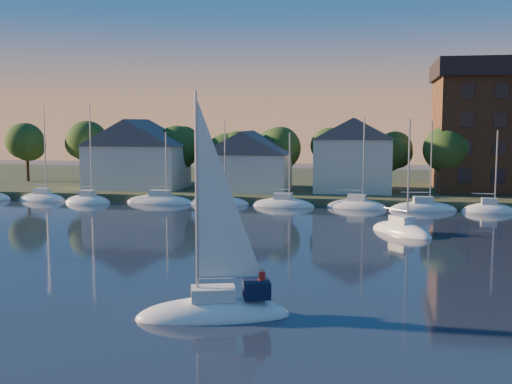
% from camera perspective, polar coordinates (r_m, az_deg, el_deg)
% --- Properties ---
extents(ground, '(260.00, 260.00, 0.00)m').
position_cam_1_polar(ground, '(31.06, -11.23, -13.26)').
color(ground, black).
rests_on(ground, ground).
extents(shoreline_land, '(160.00, 50.00, 2.00)m').
position_cam_1_polar(shoreline_land, '(103.22, 4.51, 0.54)').
color(shoreline_land, '#333F25').
rests_on(shoreline_land, ground).
extents(wooden_dock, '(120.00, 3.00, 1.00)m').
position_cam_1_polar(wooden_dock, '(80.54, 2.72, -1.08)').
color(wooden_dock, brown).
rests_on(wooden_dock, ground).
extents(clubhouse_west, '(13.65, 9.45, 9.64)m').
position_cam_1_polar(clubhouse_west, '(91.42, -10.53, 3.44)').
color(clubhouse_west, beige).
rests_on(clubhouse_west, shoreline_land).
extents(clubhouse_centre, '(11.55, 8.40, 8.08)m').
position_cam_1_polar(clubhouse_centre, '(85.98, -0.76, 2.83)').
color(clubhouse_centre, beige).
rests_on(clubhouse_centre, shoreline_land).
extents(clubhouse_east, '(10.50, 8.40, 9.80)m').
position_cam_1_polar(clubhouse_east, '(86.26, 8.67, 3.35)').
color(clubhouse_east, beige).
rests_on(clubhouse_east, shoreline_land).
extents(tree_line, '(93.40, 5.40, 8.90)m').
position_cam_1_polar(tree_line, '(90.61, 4.98, 4.28)').
color(tree_line, '#362718').
rests_on(tree_line, shoreline_land).
extents(moored_fleet, '(79.50, 2.40, 12.05)m').
position_cam_1_polar(moored_fleet, '(78.25, -0.49, -1.21)').
color(moored_fleet, white).
rests_on(moored_fleet, ground).
extents(hero_sailboat, '(8.61, 4.93, 12.98)m').
position_cam_1_polar(hero_sailboat, '(34.49, -3.59, -10.19)').
color(hero_sailboat, white).
rests_on(hero_sailboat, ground).
extents(drifting_sailboat_right, '(6.75, 7.15, 11.67)m').
position_cam_1_polar(drifting_sailboat_right, '(60.98, 12.80, -3.52)').
color(drifting_sailboat_right, white).
rests_on(drifting_sailboat_right, ground).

